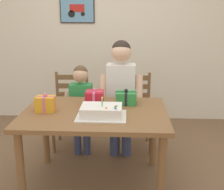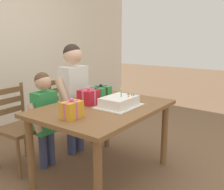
{
  "view_description": "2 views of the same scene",
  "coord_description": "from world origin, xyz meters",
  "px_view_note": "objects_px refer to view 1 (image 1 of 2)",
  "views": [
    {
      "loc": [
        0.3,
        -2.71,
        1.69
      ],
      "look_at": [
        0.16,
        0.1,
        0.89
      ],
      "focal_mm": 49.21,
      "sensor_mm": 36.0,
      "label": 1
    },
    {
      "loc": [
        -1.94,
        -1.52,
        1.43
      ],
      "look_at": [
        0.14,
        -0.0,
        0.85
      ],
      "focal_mm": 40.8,
      "sensor_mm": 36.0,
      "label": 2
    }
  ],
  "objects_px": {
    "dining_table": "(95,121)",
    "birthday_cake": "(101,112)",
    "gift_box_beside_cake": "(95,98)",
    "child_older": "(121,88)",
    "gift_box_red_large": "(46,104)",
    "chair_left": "(71,110)",
    "chair_right": "(134,111)",
    "child_younger": "(81,102)",
    "gift_box_corner_small": "(126,98)"
  },
  "relations": [
    {
      "from": "dining_table",
      "to": "gift_box_corner_small",
      "type": "height_order",
      "value": "gift_box_corner_small"
    },
    {
      "from": "gift_box_corner_small",
      "to": "child_younger",
      "type": "height_order",
      "value": "child_younger"
    },
    {
      "from": "chair_right",
      "to": "child_older",
      "type": "distance_m",
      "value": 0.47
    },
    {
      "from": "dining_table",
      "to": "child_younger",
      "type": "height_order",
      "value": "child_younger"
    },
    {
      "from": "gift_box_red_large",
      "to": "chair_right",
      "type": "xyz_separation_m",
      "value": [
        0.85,
        0.9,
        -0.36
      ]
    },
    {
      "from": "gift_box_beside_cake",
      "to": "child_older",
      "type": "bearing_deg",
      "value": 61.16
    },
    {
      "from": "child_older",
      "to": "child_younger",
      "type": "distance_m",
      "value": 0.49
    },
    {
      "from": "dining_table",
      "to": "chair_left",
      "type": "relative_size",
      "value": 1.47
    },
    {
      "from": "gift_box_beside_cake",
      "to": "child_younger",
      "type": "bearing_deg",
      "value": 114.59
    },
    {
      "from": "chair_left",
      "to": "child_younger",
      "type": "xyz_separation_m",
      "value": [
        0.17,
        -0.26,
        0.19
      ]
    },
    {
      "from": "gift_box_corner_small",
      "to": "chair_right",
      "type": "height_order",
      "value": "chair_right"
    },
    {
      "from": "dining_table",
      "to": "chair_left",
      "type": "xyz_separation_m",
      "value": [
        -0.39,
        0.89,
        -0.19
      ]
    },
    {
      "from": "gift_box_red_large",
      "to": "child_older",
      "type": "bearing_deg",
      "value": 43.23
    },
    {
      "from": "gift_box_beside_cake",
      "to": "birthday_cake",
      "type": "bearing_deg",
      "value": -73.53
    },
    {
      "from": "chair_left",
      "to": "gift_box_red_large",
      "type": "bearing_deg",
      "value": -93.99
    },
    {
      "from": "gift_box_red_large",
      "to": "child_younger",
      "type": "relative_size",
      "value": 0.17
    },
    {
      "from": "gift_box_corner_small",
      "to": "dining_table",
      "type": "bearing_deg",
      "value": -138.13
    },
    {
      "from": "chair_left",
      "to": "child_older",
      "type": "bearing_deg",
      "value": -22.52
    },
    {
      "from": "gift_box_red_large",
      "to": "chair_left",
      "type": "xyz_separation_m",
      "value": [
        0.06,
        0.9,
        -0.36
      ]
    },
    {
      "from": "dining_table",
      "to": "birthday_cake",
      "type": "bearing_deg",
      "value": -61.3
    },
    {
      "from": "birthday_cake",
      "to": "chair_right",
      "type": "distance_m",
      "value": 1.13
    },
    {
      "from": "birthday_cake",
      "to": "gift_box_red_large",
      "type": "height_order",
      "value": "birthday_cake"
    },
    {
      "from": "chair_left",
      "to": "child_older",
      "type": "height_order",
      "value": "child_older"
    },
    {
      "from": "gift_box_red_large",
      "to": "chair_left",
      "type": "height_order",
      "value": "gift_box_red_large"
    },
    {
      "from": "gift_box_beside_cake",
      "to": "gift_box_corner_small",
      "type": "height_order",
      "value": "gift_box_beside_cake"
    },
    {
      "from": "gift_box_beside_cake",
      "to": "child_older",
      "type": "relative_size",
      "value": 0.14
    },
    {
      "from": "dining_table",
      "to": "child_older",
      "type": "height_order",
      "value": "child_older"
    },
    {
      "from": "dining_table",
      "to": "chair_right",
      "type": "distance_m",
      "value": 0.99
    },
    {
      "from": "birthday_cake",
      "to": "gift_box_red_large",
      "type": "xyz_separation_m",
      "value": [
        -0.53,
        0.12,
        0.02
      ]
    },
    {
      "from": "gift_box_red_large",
      "to": "gift_box_corner_small",
      "type": "height_order",
      "value": "gift_box_red_large"
    },
    {
      "from": "dining_table",
      "to": "chair_left",
      "type": "height_order",
      "value": "chair_left"
    },
    {
      "from": "gift_box_red_large",
      "to": "birthday_cake",
      "type": "bearing_deg",
      "value": -13.07
    },
    {
      "from": "gift_box_red_large",
      "to": "chair_left",
      "type": "bearing_deg",
      "value": 86.01
    },
    {
      "from": "chair_left",
      "to": "child_younger",
      "type": "bearing_deg",
      "value": -56.81
    },
    {
      "from": "dining_table",
      "to": "gift_box_red_large",
      "type": "distance_m",
      "value": 0.49
    },
    {
      "from": "dining_table",
      "to": "child_younger",
      "type": "distance_m",
      "value": 0.67
    },
    {
      "from": "gift_box_red_large",
      "to": "chair_right",
      "type": "bearing_deg",
      "value": 46.95
    },
    {
      "from": "dining_table",
      "to": "gift_box_corner_small",
      "type": "relative_size",
      "value": 6.5
    },
    {
      "from": "gift_box_red_large",
      "to": "gift_box_beside_cake",
      "type": "bearing_deg",
      "value": 23.96
    },
    {
      "from": "dining_table",
      "to": "chair_right",
      "type": "xyz_separation_m",
      "value": [
        0.39,
        0.89,
        -0.19
      ]
    },
    {
      "from": "gift_box_beside_cake",
      "to": "chair_right",
      "type": "distance_m",
      "value": 0.9
    },
    {
      "from": "gift_box_red_large",
      "to": "gift_box_beside_cake",
      "type": "relative_size",
      "value": 0.99
    },
    {
      "from": "gift_box_beside_cake",
      "to": "child_older",
      "type": "distance_m",
      "value": 0.52
    },
    {
      "from": "gift_box_beside_cake",
      "to": "child_older",
      "type": "height_order",
      "value": "child_older"
    },
    {
      "from": "child_older",
      "to": "child_younger",
      "type": "height_order",
      "value": "child_older"
    },
    {
      "from": "gift_box_beside_cake",
      "to": "chair_left",
      "type": "bearing_deg",
      "value": 117.88
    },
    {
      "from": "dining_table",
      "to": "child_older",
      "type": "xyz_separation_m",
      "value": [
        0.23,
        0.63,
        0.17
      ]
    },
    {
      "from": "dining_table",
      "to": "gift_box_beside_cake",
      "type": "bearing_deg",
      "value": 95.53
    },
    {
      "from": "child_younger",
      "to": "chair_right",
      "type": "bearing_deg",
      "value": 22.83
    },
    {
      "from": "chair_left",
      "to": "child_older",
      "type": "relative_size",
      "value": 0.68
    }
  ]
}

